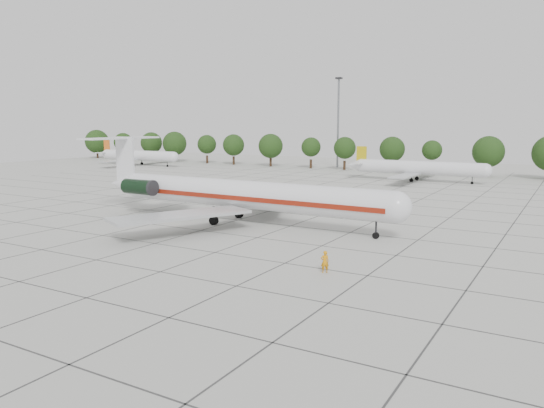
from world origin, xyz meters
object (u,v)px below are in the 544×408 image
object	(u,v)px
main_airliner	(231,193)
bg_airliner_a	(138,156)
ground_crew	(325,262)
bg_airliner_c	(418,168)
floodlight_mast	(338,117)

from	to	relation	value
main_airliner	bg_airliner_a	xyz separation A→B (m)	(-76.63, 61.66, -0.90)
main_airliner	bg_airliner_a	distance (m)	98.36
ground_crew	bg_airliner_c	size ratio (longest dim) A/B	0.07
main_airliner	bg_airliner_c	distance (m)	61.07
ground_crew	floodlight_mast	size ratio (longest dim) A/B	0.08
bg_airliner_a	bg_airliner_c	bearing A→B (deg)	-0.77
ground_crew	bg_airliner_c	bearing A→B (deg)	-116.51
ground_crew	bg_airliner_a	distance (m)	124.15
main_airliner	bg_airliner_a	bearing A→B (deg)	142.05
bg_airliner_a	floodlight_mast	distance (m)	60.76
bg_airliner_a	floodlight_mast	xyz separation A→B (m)	(54.73, 23.83, 11.37)
ground_crew	bg_airliner_a	bearing A→B (deg)	-74.27
bg_airliner_a	main_airliner	bearing A→B (deg)	-38.82
ground_crew	bg_airliner_a	size ratio (longest dim) A/B	0.07
main_airliner	floodlight_mast	xyz separation A→B (m)	(-21.91, 85.49, 10.47)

